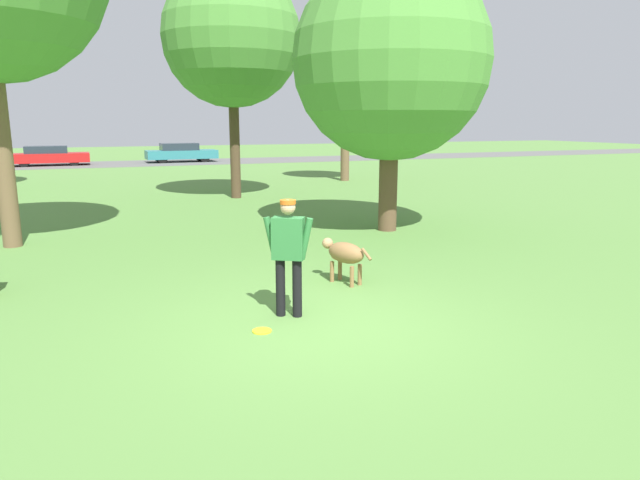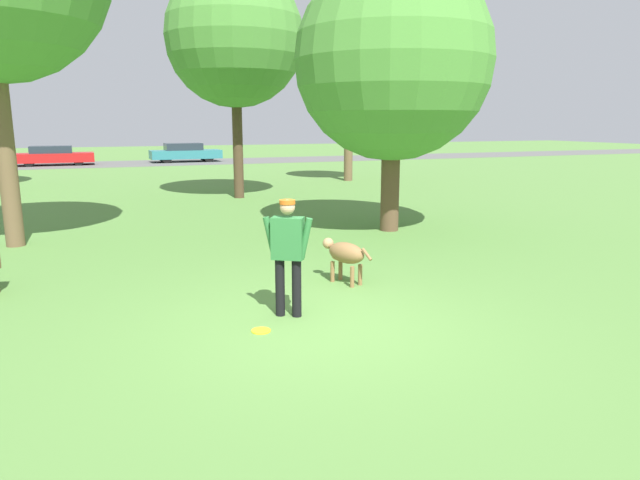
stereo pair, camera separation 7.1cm
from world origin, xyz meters
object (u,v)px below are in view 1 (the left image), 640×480
Objects in this scene: tree_far_right at (346,69)px; parked_car_red at (49,156)px; frisbee at (262,331)px; tree_near_right at (391,61)px; tree_mid_center at (232,37)px; parked_car_teal at (181,153)px; person at (288,248)px; dog at (344,254)px.

parked_car_red is (-13.07, 15.09, -4.29)m from tree_far_right.
tree_near_right reaches higher than frisbee.
tree_mid_center is at bearing 104.91° from tree_near_right.
parked_car_red is at bearing 97.37° from frisbee.
parked_car_teal is at bearing 0.78° from parked_car_red.
parked_car_red is at bearing 110.10° from tree_mid_center.
frisbee is 32.46m from parked_car_red.
person is 1.54× the size of dog.
dog is at bearing 73.37° from person.
tree_far_right is 20.42m from parked_car_red.
tree_mid_center is (2.34, 12.57, 4.45)m from person.
dog is 6.02m from tree_near_right.
tree_far_right reaches higher than person.
parked_car_teal is (1.00, 19.42, -4.77)m from tree_mid_center.
dog is 0.16× the size of tree_far_right.
person is 32.09m from parked_car_red.
tree_near_right is 0.82× the size of tree_mid_center.
tree_far_right is at bearing 95.15° from person.
tree_mid_center is (-6.05, -4.08, 0.50)m from tree_far_right.
person is 0.24× the size of tree_far_right.
tree_far_right reaches higher than parked_car_teal.
tree_mid_center is at bearing 111.36° from person.
tree_near_right is (-4.07, -11.52, -0.89)m from tree_far_right.
dog is 30.83m from parked_car_teal.
parked_car_teal is (1.95, 30.76, 0.14)m from dog.
parked_car_red is 0.99× the size of parked_car_teal.
tree_mid_center reaches higher than tree_far_right.
person is at bearing -130.08° from tree_near_right.
frisbee is at bearing -130.94° from tree_near_right.
frisbee is 0.04× the size of tree_near_right.
parked_car_red is 8.02m from parked_car_teal.
parked_car_teal is at bearing 87.05° from tree_mid_center.
tree_far_right is 16.70m from parked_car_teal.
frisbee is (-0.52, -0.44, -0.94)m from person.
frisbee is at bearing 109.44° from dog.
parked_car_teal is (-5.05, 15.34, -4.26)m from tree_far_right.
person is 0.25× the size of tree_near_right.
dog is 31.12m from parked_car_red.
parked_car_teal is at bearing 115.93° from person.
frisbee is at bearing -107.57° from person.
frisbee is at bearing -83.59° from parked_car_red.
person is at bearing 109.69° from dog.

